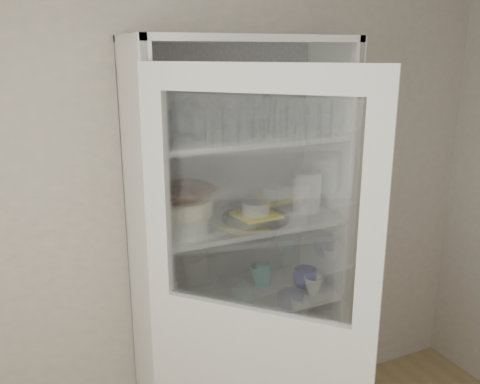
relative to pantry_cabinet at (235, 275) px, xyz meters
name	(u,v)px	position (x,y,z in m)	size (l,w,h in m)	color
wall_back	(185,204)	(-0.20, 0.16, 0.36)	(3.60, 0.02, 2.60)	#B2ABA1
pantry_cabinet	(235,275)	(0.00, 0.00, 0.00)	(1.00, 0.45, 2.10)	silver
cupboard_door	(255,361)	(-0.19, -0.61, -0.07)	(0.65, 0.68, 2.00)	silver
tumbler_0	(159,129)	(-0.41, -0.17, 0.79)	(0.07, 0.07, 0.15)	silver
tumbler_1	(163,129)	(-0.41, -0.21, 0.80)	(0.08, 0.08, 0.15)	silver
tumbler_2	(230,126)	(-0.12, -0.22, 0.79)	(0.07, 0.07, 0.15)	silver
tumbler_3	(258,126)	(0.01, -0.22, 0.78)	(0.06, 0.06, 0.13)	silver
tumbler_4	(301,121)	(0.25, -0.18, 0.79)	(0.07, 0.07, 0.14)	silver
tumbler_5	(280,121)	(0.15, -0.17, 0.79)	(0.07, 0.07, 0.14)	silver
tumbler_6	(325,120)	(0.36, -0.21, 0.79)	(0.07, 0.07, 0.14)	silver
tumbler_7	(156,127)	(-0.40, -0.08, 0.79)	(0.07, 0.07, 0.13)	silver
tumbler_8	(159,123)	(-0.37, -0.05, 0.80)	(0.08, 0.08, 0.15)	silver
tumbler_9	(199,126)	(-0.21, -0.09, 0.78)	(0.06, 0.06, 0.13)	silver
tumbler_10	(263,120)	(0.10, -0.09, 0.79)	(0.07, 0.07, 0.14)	silver
goblet_0	(187,116)	(-0.22, 0.04, 0.81)	(0.08, 0.08, 0.18)	silver
goblet_1	(191,114)	(-0.19, 0.06, 0.81)	(0.08, 0.08, 0.19)	silver
goblet_2	(248,113)	(0.08, 0.02, 0.81)	(0.08, 0.08, 0.18)	silver
goblet_3	(267,111)	(0.19, 0.04, 0.81)	(0.08, 0.08, 0.19)	silver
plate_stack_front	(186,224)	(-0.30, -0.14, 0.36)	(0.20, 0.20, 0.08)	silver
plate_stack_back	(189,210)	(-0.21, 0.07, 0.36)	(0.19, 0.19, 0.07)	silver
cream_bowl	(186,207)	(-0.30, -0.14, 0.44)	(0.24, 0.24, 0.07)	beige
terracotta_bowl	(185,192)	(-0.30, -0.14, 0.51)	(0.25, 0.25, 0.06)	#47291B
glass_platter	(256,218)	(0.06, -0.11, 0.33)	(0.32, 0.32, 0.02)	silver
yellow_trivet	(256,215)	(0.06, -0.11, 0.35)	(0.19, 0.19, 0.01)	yellow
white_ramekin	(256,207)	(0.06, -0.11, 0.38)	(0.14, 0.14, 0.06)	silver
grey_bowl_stack	(307,191)	(0.35, -0.09, 0.42)	(0.14, 0.14, 0.20)	silver
mug_blue	(305,278)	(0.34, -0.12, -0.03)	(0.13, 0.13, 0.10)	navy
mug_teal	(260,274)	(0.15, 0.01, -0.03)	(0.11, 0.11, 0.11)	teal
mug_white	(313,285)	(0.34, -0.20, -0.04)	(0.09, 0.09, 0.09)	silver
teal_jar	(263,275)	(0.16, 0.00, -0.03)	(0.08, 0.08, 0.10)	teal
measuring_cups	(203,306)	(-0.22, -0.12, -0.06)	(0.10, 0.10, 0.04)	#B6B3C3
white_canister	(166,293)	(-0.37, -0.02, -0.01)	(0.11, 0.11, 0.14)	silver
cream_dish	(217,365)	(-0.13, -0.07, -0.44)	(0.26, 0.26, 0.08)	beige
tin_box	(291,349)	(0.29, -0.09, -0.45)	(0.19, 0.13, 0.06)	gray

